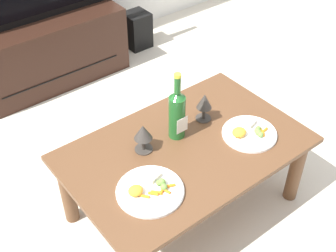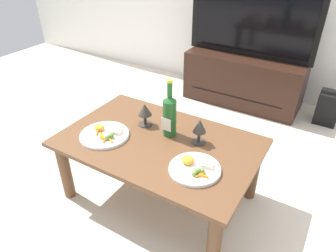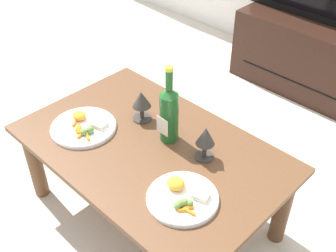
{
  "view_description": "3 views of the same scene",
  "coord_description": "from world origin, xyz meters",
  "px_view_note": "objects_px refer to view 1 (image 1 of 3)",
  "views": [
    {
      "loc": [
        -1.0,
        -1.15,
        1.84
      ],
      "look_at": [
        -0.04,
        0.09,
        0.51
      ],
      "focal_mm": 47.95,
      "sensor_mm": 36.0,
      "label": 1
    },
    {
      "loc": [
        0.79,
        -1.21,
        1.44
      ],
      "look_at": [
        0.01,
        0.08,
        0.48
      ],
      "focal_mm": 33.03,
      "sensor_mm": 36.0,
      "label": 2
    },
    {
      "loc": [
        0.96,
        -0.88,
        1.56
      ],
      "look_at": [
        0.03,
        0.07,
        0.51
      ],
      "focal_mm": 44.48,
      "sensor_mm": 36.0,
      "label": 3
    }
  ],
  "objects_px": {
    "dining_table": "(185,158)",
    "goblet_right": "(204,103)",
    "dinner_plate_left": "(150,190)",
    "tv_stand": "(45,50)",
    "wine_bottle": "(177,113)",
    "dinner_plate_right": "(249,133)",
    "floor_speaker": "(137,30)",
    "goblet_left": "(143,134)"
  },
  "relations": [
    {
      "from": "dining_table",
      "to": "goblet_right",
      "type": "height_order",
      "value": "goblet_right"
    },
    {
      "from": "dinner_plate_left",
      "to": "tv_stand",
      "type": "bearing_deg",
      "value": 79.94
    },
    {
      "from": "wine_bottle",
      "to": "dinner_plate_right",
      "type": "height_order",
      "value": "wine_bottle"
    },
    {
      "from": "floor_speaker",
      "to": "goblet_right",
      "type": "distance_m",
      "value": 1.56
    },
    {
      "from": "dinner_plate_left",
      "to": "dinner_plate_right",
      "type": "distance_m",
      "value": 0.59
    },
    {
      "from": "tv_stand",
      "to": "wine_bottle",
      "type": "bearing_deg",
      "value": -89.11
    },
    {
      "from": "floor_speaker",
      "to": "wine_bottle",
      "type": "xyz_separation_m",
      "value": [
        -0.75,
        -1.42,
        0.42
      ]
    },
    {
      "from": "goblet_left",
      "to": "goblet_right",
      "type": "distance_m",
      "value": 0.36
    },
    {
      "from": "wine_bottle",
      "to": "goblet_left",
      "type": "xyz_separation_m",
      "value": [
        -0.18,
        0.01,
        -0.04
      ]
    },
    {
      "from": "dining_table",
      "to": "dinner_plate_right",
      "type": "relative_size",
      "value": 4.25
    },
    {
      "from": "floor_speaker",
      "to": "tv_stand",
      "type": "bearing_deg",
      "value": 179.32
    },
    {
      "from": "wine_bottle",
      "to": "dinner_plate_left",
      "type": "distance_m",
      "value": 0.4
    },
    {
      "from": "goblet_right",
      "to": "dinner_plate_left",
      "type": "xyz_separation_m",
      "value": [
        -0.5,
        -0.23,
        -0.09
      ]
    },
    {
      "from": "dinner_plate_right",
      "to": "goblet_left",
      "type": "bearing_deg",
      "value": 153.59
    },
    {
      "from": "floor_speaker",
      "to": "dinner_plate_left",
      "type": "xyz_separation_m",
      "value": [
        -1.06,
        -1.63,
        0.29
      ]
    },
    {
      "from": "goblet_left",
      "to": "dinner_plate_right",
      "type": "xyz_separation_m",
      "value": [
        0.46,
        -0.23,
        -0.08
      ]
    },
    {
      "from": "floor_speaker",
      "to": "goblet_left",
      "type": "height_order",
      "value": "goblet_left"
    },
    {
      "from": "wine_bottle",
      "to": "dinner_plate_right",
      "type": "bearing_deg",
      "value": -37.78
    },
    {
      "from": "goblet_left",
      "to": "tv_stand",
      "type": "bearing_deg",
      "value": 83.53
    },
    {
      "from": "wine_bottle",
      "to": "goblet_right",
      "type": "distance_m",
      "value": 0.19
    },
    {
      "from": "tv_stand",
      "to": "dinner_plate_right",
      "type": "relative_size",
      "value": 4.1
    },
    {
      "from": "floor_speaker",
      "to": "wine_bottle",
      "type": "height_order",
      "value": "wine_bottle"
    },
    {
      "from": "dining_table",
      "to": "goblet_left",
      "type": "distance_m",
      "value": 0.26
    },
    {
      "from": "dinner_plate_left",
      "to": "dinner_plate_right",
      "type": "xyz_separation_m",
      "value": [
        0.59,
        -0.0,
        0.0
      ]
    },
    {
      "from": "goblet_left",
      "to": "goblet_right",
      "type": "bearing_deg",
      "value": -0.0
    },
    {
      "from": "dinner_plate_left",
      "to": "dinner_plate_right",
      "type": "height_order",
      "value": "dinner_plate_right"
    },
    {
      "from": "goblet_right",
      "to": "tv_stand",
      "type": "bearing_deg",
      "value": 98.23
    },
    {
      "from": "tv_stand",
      "to": "goblet_left",
      "type": "xyz_separation_m",
      "value": [
        -0.16,
        -1.41,
        0.29
      ]
    },
    {
      "from": "floor_speaker",
      "to": "dinner_plate_right",
      "type": "bearing_deg",
      "value": -106.51
    },
    {
      "from": "dining_table",
      "to": "dinner_plate_left",
      "type": "distance_m",
      "value": 0.33
    },
    {
      "from": "dinner_plate_left",
      "to": "wine_bottle",
      "type": "bearing_deg",
      "value": 34.01
    },
    {
      "from": "dining_table",
      "to": "dinner_plate_left",
      "type": "xyz_separation_m",
      "value": [
        -0.29,
        -0.12,
        0.08
      ]
    },
    {
      "from": "tv_stand",
      "to": "dinner_plate_left",
      "type": "distance_m",
      "value": 1.68
    },
    {
      "from": "dining_table",
      "to": "dinner_plate_right",
      "type": "height_order",
      "value": "dinner_plate_right"
    },
    {
      "from": "wine_bottle",
      "to": "floor_speaker",
      "type": "bearing_deg",
      "value": 62.2
    },
    {
      "from": "tv_stand",
      "to": "goblet_left",
      "type": "height_order",
      "value": "goblet_left"
    },
    {
      "from": "dining_table",
      "to": "tv_stand",
      "type": "bearing_deg",
      "value": 90.11
    },
    {
      "from": "wine_bottle",
      "to": "dinner_plate_right",
      "type": "relative_size",
      "value": 1.33
    },
    {
      "from": "wine_bottle",
      "to": "goblet_left",
      "type": "bearing_deg",
      "value": 175.41
    },
    {
      "from": "floor_speaker",
      "to": "dinner_plate_right",
      "type": "height_order",
      "value": "dinner_plate_right"
    },
    {
      "from": "tv_stand",
      "to": "dinner_plate_left",
      "type": "bearing_deg",
      "value": -100.06
    },
    {
      "from": "dining_table",
      "to": "goblet_right",
      "type": "distance_m",
      "value": 0.29
    }
  ]
}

